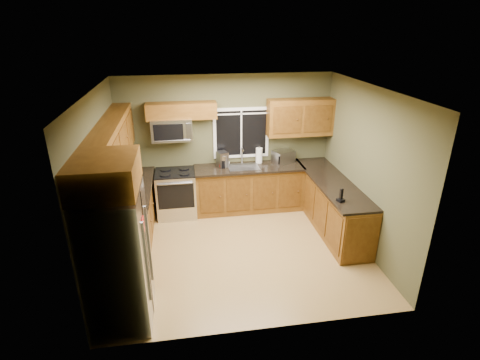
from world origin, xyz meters
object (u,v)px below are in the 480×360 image
object	(u,v)px
range	(176,193)
soap_bottle_a	(222,161)
coffee_maker	(223,160)
refrigerator	(118,259)
toaster_oven	(283,157)
microwave	(172,129)
soap_bottle_b	(259,158)
cordless_phone	(341,198)
soap_bottle_c	(227,162)
paper_towel_roll	(259,155)
kettle	(223,161)

from	to	relation	value
range	soap_bottle_a	xyz separation A→B (m)	(0.92, 0.04, 0.61)
range	coffee_maker	bearing A→B (deg)	5.96
refrigerator	toaster_oven	world-z (taller)	refrigerator
microwave	toaster_oven	size ratio (longest dim) A/B	1.56
soap_bottle_b	cordless_phone	distance (m)	2.19
toaster_oven	soap_bottle_c	distance (m)	1.17
refrigerator	soap_bottle_b	distance (m)	3.84
refrigerator	microwave	world-z (taller)	microwave
paper_towel_roll	coffee_maker	bearing A→B (deg)	-171.60
toaster_oven	soap_bottle_a	world-z (taller)	soap_bottle_a
kettle	paper_towel_roll	xyz separation A→B (m)	(0.75, 0.15, 0.02)
toaster_oven	kettle	xyz separation A→B (m)	(-1.24, -0.08, 0.01)
range	toaster_oven	xyz separation A→B (m)	(2.19, 0.15, 0.60)
kettle	soap_bottle_c	distance (m)	0.13
paper_towel_roll	refrigerator	bearing A→B (deg)	-128.72
kettle	cordless_phone	world-z (taller)	kettle
kettle	paper_towel_roll	size ratio (longest dim) A/B	0.89
soap_bottle_a	kettle	bearing A→B (deg)	44.02
soap_bottle_a	soap_bottle_b	distance (m)	0.80
kettle	soap_bottle_b	bearing A→B (deg)	12.47
soap_bottle_a	refrigerator	bearing A→B (deg)	-119.84
range	microwave	size ratio (longest dim) A/B	1.23
kettle	cordless_phone	xyz separation A→B (m)	(1.68, -1.81, -0.07)
kettle	soap_bottle_a	distance (m)	0.04
range	soap_bottle_b	world-z (taller)	soap_bottle_b
microwave	paper_towel_roll	size ratio (longest dim) A/B	2.23
range	microwave	world-z (taller)	microwave
soap_bottle_b	soap_bottle_c	distance (m)	0.67
refrigerator	soap_bottle_a	distance (m)	3.24
coffee_maker	soap_bottle_b	distance (m)	0.77
coffee_maker	soap_bottle_a	distance (m)	0.07
cordless_phone	soap_bottle_a	bearing A→B (deg)	133.84
soap_bottle_a	coffee_maker	bearing A→B (deg)	70.73
toaster_oven	paper_towel_roll	bearing A→B (deg)	172.67
range	soap_bottle_b	bearing A→B (deg)	7.73
refrigerator	soap_bottle_a	size ratio (longest dim) A/B	6.68
microwave	range	bearing A→B (deg)	-89.98
microwave	paper_towel_roll	world-z (taller)	microwave
range	soap_bottle_c	world-z (taller)	soap_bottle_c
paper_towel_roll	soap_bottle_c	xyz separation A→B (m)	(-0.67, -0.06, -0.07)
microwave	soap_bottle_c	bearing A→B (deg)	0.97
soap_bottle_b	soap_bottle_c	bearing A→B (deg)	-173.46
kettle	soap_bottle_c	xyz separation A→B (m)	(0.08, 0.09, -0.06)
paper_towel_roll	cordless_phone	xyz separation A→B (m)	(0.93, -1.96, -0.09)
range	coffee_maker	distance (m)	1.13
range	coffee_maker	world-z (taller)	coffee_maker
soap_bottle_b	refrigerator	bearing A→B (deg)	-128.51
soap_bottle_b	soap_bottle_c	world-z (taller)	soap_bottle_b
refrigerator	paper_towel_roll	xyz separation A→B (m)	(2.39, 2.98, 0.19)
refrigerator	soap_bottle_a	world-z (taller)	refrigerator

